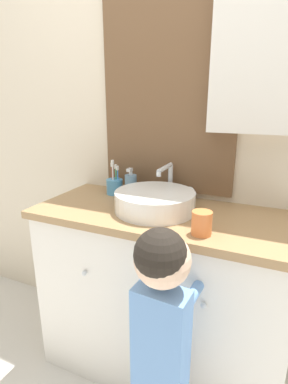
{
  "coord_description": "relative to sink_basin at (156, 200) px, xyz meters",
  "views": [
    {
      "loc": [
        0.45,
        -0.88,
        1.38
      ],
      "look_at": [
        -0.07,
        0.29,
        0.99
      ],
      "focal_mm": 28.0,
      "sensor_mm": 36.0,
      "label": 1
    }
  ],
  "objects": [
    {
      "name": "sink_basin",
      "position": [
        0.0,
        0.0,
        0.0
      ],
      "size": [
        0.37,
        0.43,
        0.19
      ],
      "color": "white",
      "rests_on": "vanity_counter"
    },
    {
      "name": "vanity_counter",
      "position": [
        0.03,
        -0.0,
        -0.49
      ],
      "size": [
        1.2,
        0.53,
        0.89
      ],
      "color": "silver",
      "rests_on": "ground_plane"
    },
    {
      "name": "drinking_cup",
      "position": [
        0.26,
        -0.17,
        -0.0
      ],
      "size": [
        0.08,
        0.08,
        0.09
      ],
      "primitive_type": "cylinder",
      "color": "orange",
      "rests_on": "vanity_counter"
    },
    {
      "name": "child_figure",
      "position": [
        0.2,
        -0.43,
        -0.29
      ],
      "size": [
        0.21,
        0.47,
        1.01
      ],
      "color": "slate",
      "rests_on": "ground_plane"
    },
    {
      "name": "soap_dispenser",
      "position": [
        -0.2,
        0.15,
        0.01
      ],
      "size": [
        0.06,
        0.06,
        0.15
      ],
      "color": "#6B93B2",
      "rests_on": "vanity_counter"
    },
    {
      "name": "wall_back",
      "position": [
        0.06,
        0.28,
        0.34
      ],
      "size": [
        3.2,
        0.18,
        2.5
      ],
      "color": "beige",
      "rests_on": "ground_plane"
    },
    {
      "name": "toothbrush_holder",
      "position": [
        -0.3,
        0.15,
        -0.0
      ],
      "size": [
        0.09,
        0.09,
        0.19
      ],
      "color": "#4C93C6",
      "rests_on": "vanity_counter"
    }
  ]
}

